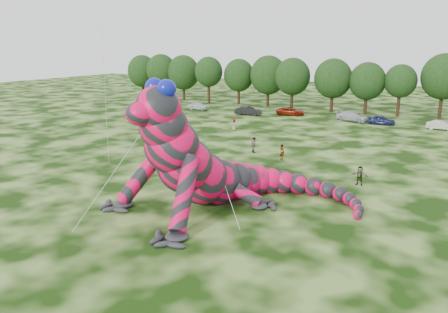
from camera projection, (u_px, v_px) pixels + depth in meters
ground at (242, 253)px, 25.47m from camera, size 240.00×240.00×0.00m
inflatable_gecko at (216, 141)px, 32.54m from camera, size 22.50×24.16×9.70m
tree_0 at (143, 76)px, 99.89m from camera, size 6.91×6.22×9.51m
tree_1 at (161, 77)px, 95.98m from camera, size 6.74×6.07×9.81m
tree_2 at (184, 78)px, 94.15m from camera, size 7.04×6.34×9.64m
tree_3 at (209, 80)px, 89.36m from camera, size 5.81×5.23×9.44m
tree_4 at (239, 82)px, 88.00m from camera, size 6.22×5.60×9.06m
tree_5 at (268, 81)px, 84.67m from camera, size 7.16×6.44×9.80m
tree_6 at (292, 84)px, 80.65m from camera, size 6.52×5.86×9.49m
tree_7 at (333, 86)px, 77.30m from camera, size 6.68×6.01×9.48m
tree_8 at (367, 88)px, 74.82m from camera, size 6.14×5.53×8.94m
tree_9 at (400, 91)px, 72.72m from camera, size 5.27×4.74×8.68m
tree_10 at (443, 86)px, 70.62m from camera, size 7.09×6.38×10.50m
car_0 at (198, 106)px, 81.17m from camera, size 4.17×1.81×1.40m
car_1 at (248, 111)px, 75.01m from camera, size 4.80×2.46×1.51m
car_2 at (291, 111)px, 74.86m from camera, size 5.08×2.81×1.35m
car_3 at (352, 116)px, 69.10m from camera, size 5.44×3.02×1.49m
car_4 at (381, 120)px, 66.09m from camera, size 4.06×1.70×1.37m
car_5 at (441, 125)px, 62.13m from camera, size 3.89×1.38×1.28m
spectator_0 at (282, 152)px, 45.72m from camera, size 0.74×0.67×1.71m
spectator_4 at (234, 125)px, 61.54m from camera, size 0.91×0.92×1.60m
spectator_5 at (360, 176)px, 37.59m from camera, size 1.60×0.64×1.68m
spectator_1 at (254, 145)px, 49.01m from camera, size 1.07×1.05×1.74m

